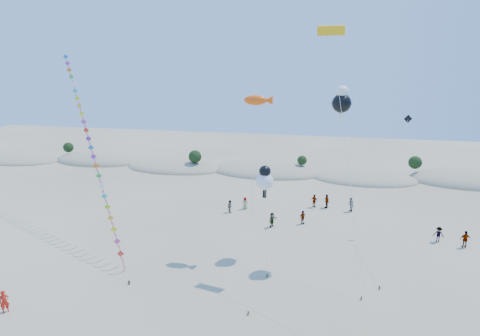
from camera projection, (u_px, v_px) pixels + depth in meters
name	position (u px, v px, depth m)	size (l,w,h in m)	color
dune_ridge	(272.00, 171.00, 68.04)	(145.30, 11.49, 5.57)	gray
kite_train	(89.00, 141.00, 42.89)	(17.12, 19.11, 19.53)	#3F2D1E
fish_kite	(258.00, 101.00, 37.30)	(2.73, 12.04, 15.35)	#3F2D1E
cartoon_kite_low	(265.00, 179.00, 37.85)	(1.86, 5.48, 8.95)	#3F2D1E
cartoon_kite_high	(342.00, 101.00, 35.66)	(3.23, 8.51, 16.34)	#3F2D1E
parafoil_kite	(332.00, 36.00, 33.55)	(4.84, 15.29, 21.32)	#3F2D1E
dark_kite	(400.00, 164.00, 39.65)	(4.02, 13.94, 12.91)	#3F2D1E
flyer_foreground	(4.00, 302.00, 30.21)	(0.66, 0.43, 1.80)	red
beachgoers	(327.00, 214.00, 47.40)	(26.64, 9.50, 1.84)	slate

